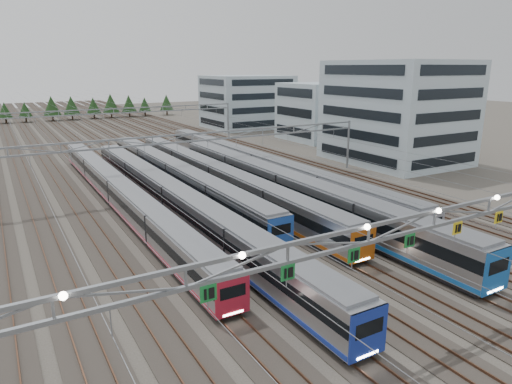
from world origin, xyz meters
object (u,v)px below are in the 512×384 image
gantry_far (114,115)px  gantry_near (435,223)px  train_f (259,165)px  train_c (175,175)px  depot_bldg_south (397,112)px  depot_bldg_north (247,102)px  gantry_mid (193,144)px  train_b (174,200)px  depot_bldg_mid (318,112)px  train_a (119,192)px  train_e (286,188)px  train_d (218,177)px

gantry_far → gantry_near: bearing=-90.0°
train_f → train_c: bearing=179.7°
gantry_far → depot_bldg_south: 59.45m
train_c → depot_bldg_south: bearing=-1.3°
gantry_far → depot_bldg_north: size_ratio=2.56×
train_c → gantry_mid: (2.25, -1.24, 4.32)m
train_f → gantry_near: 43.10m
train_b → gantry_near: gantry_near is taller
gantry_far → depot_bldg_north: bearing=16.1°
gantry_mid → depot_bldg_mid: (43.14, 28.05, 0.13)m
train_a → depot_bldg_north: (51.09, 59.98, 5.24)m
train_b → train_f: (18.00, 11.61, -0.00)m
train_e → depot_bldg_south: size_ratio=2.51×
gantry_mid → depot_bldg_south: 39.21m
train_a → train_f: 22.97m
train_a → train_f: bearing=11.6°
train_d → train_a: bearing=-178.8°
gantry_near → gantry_mid: gantry_near is taller
train_a → gantry_far: (11.25, 48.45, 4.47)m
train_c → depot_bldg_north: (42.09, 55.29, 5.10)m
depot_bldg_south → depot_bldg_mid: depot_bldg_south is taller
train_f → gantry_mid: size_ratio=1.16×
train_d → train_e: bearing=-65.7°
train_a → depot_bldg_north: depot_bldg_north is taller
gantry_far → depot_bldg_south: bearing=-48.8°
gantry_far → train_e: bearing=-83.4°
depot_bldg_south → depot_bldg_north: 56.25m
depot_bldg_mid → train_e: bearing=-131.5°
gantry_mid → train_b: bearing=-122.9°
train_c → depot_bldg_mid: (45.39, 26.81, 4.45)m
train_a → gantry_mid: bearing=17.0°
gantry_far → gantry_mid: bearing=-90.0°
train_c → train_e: (9.00, -14.37, 0.20)m
train_a → depot_bldg_south: bearing=4.3°
train_b → depot_bldg_south: depot_bldg_south is taller
depot_bldg_mid → train_f: bearing=-139.9°
train_a → gantry_far: bearing=76.9°
train_d → depot_bldg_north: bearing=57.8°
depot_bldg_north → train_d: bearing=-122.2°
train_a → train_d: train_d is taller
train_a → depot_bldg_mid: bearing=30.1°
gantry_near → gantry_mid: (0.05, 40.12, -0.70)m
train_b → train_e: train_e is taller
depot_bldg_north → gantry_far: bearing=-163.9°
train_b → depot_bldg_south: bearing=13.2°
depot_bldg_mid → depot_bldg_north: size_ratio=0.73×
train_b → depot_bldg_south: (45.88, 10.75, 6.81)m
train_c → train_e: size_ratio=0.98×
train_e → depot_bldg_mid: bearing=48.5°
gantry_far → depot_bldg_mid: 46.35m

